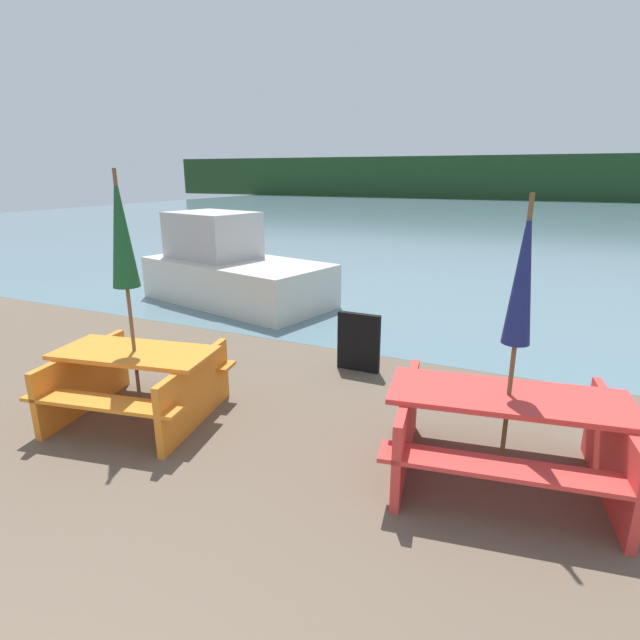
{
  "coord_description": "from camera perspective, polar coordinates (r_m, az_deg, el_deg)",
  "views": [
    {
      "loc": [
        1.64,
        0.37,
        2.43
      ],
      "look_at": [
        -0.61,
        5.22,
        0.85
      ],
      "focal_mm": 28.0,
      "sensor_mm": 36.0,
      "label": 1
    }
  ],
  "objects": [
    {
      "name": "water",
      "position": [
        31.34,
        22.23,
        10.84
      ],
      "size": [
        60.0,
        50.0,
        0.0
      ],
      "color": "slate",
      "rests_on": "ground_plane"
    },
    {
      "name": "picnic_table_red",
      "position": [
        4.35,
        20.38,
        -11.53
      ],
      "size": [
        2.04,
        1.66,
        0.76
      ],
      "rotation": [
        0.0,
        0.0,
        0.16
      ],
      "color": "red",
      "rests_on": "ground_plane"
    },
    {
      "name": "umbrella_navy",
      "position": [
        3.95,
        22.17,
        4.71
      ],
      "size": [
        0.21,
        0.21,
        2.3
      ],
      "color": "brown",
      "rests_on": "ground_plane"
    },
    {
      "name": "boat",
      "position": [
        9.87,
        -10.08,
        5.67
      ],
      "size": [
        3.96,
        2.55,
        1.7
      ],
      "rotation": [
        0.0,
        0.0,
        -0.23
      ],
      "color": "beige",
      "rests_on": "water"
    },
    {
      "name": "umbrella_darkgreen",
      "position": [
        5.08,
        -21.78,
        9.27
      ],
      "size": [
        0.26,
        0.26,
        2.47
      ],
      "color": "brown",
      "rests_on": "ground_plane"
    },
    {
      "name": "signboard",
      "position": [
        6.32,
        4.44,
        -2.55
      ],
      "size": [
        0.55,
        0.08,
        0.75
      ],
      "color": "black",
      "rests_on": "ground_plane"
    },
    {
      "name": "picnic_table_orange",
      "position": [
        5.43,
        -20.15,
        -6.17
      ],
      "size": [
        1.8,
        1.65,
        0.72
      ],
      "rotation": [
        0.0,
        0.0,
        0.19
      ],
      "color": "orange",
      "rests_on": "ground_plane"
    },
    {
      "name": "far_treeline",
      "position": [
        51.23,
        23.88,
        14.66
      ],
      "size": [
        80.0,
        1.6,
        4.0
      ],
      "color": "#1E3D1E",
      "rests_on": "water"
    }
  ]
}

